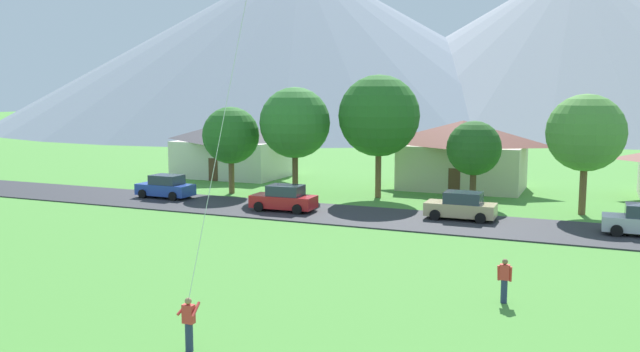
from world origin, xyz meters
The scene contains 15 objects.
road_strip centered at (0.00, 28.62, 0.04)m, with size 160.00×6.52×0.08m, color #2D2D33.
mountain_central_ridge centered at (2.28, 149.38, 18.06)m, with size 124.60×124.60×36.12m, color #8E939E.
mountain_far_west_ridge centered at (-82.86, 143.37, 14.24)m, with size 76.50×76.50×28.47m, color slate.
mountain_west_ridge centered at (-57.65, 134.96, 19.49)m, with size 137.82×137.82×38.97m, color gray.
house_left_center centered at (-1.04, 42.99, 2.85)m, with size 10.22×6.59×5.51m.
house_right_center centered at (-22.05, 42.67, 2.67)m, with size 10.23×7.38×5.15m.
tree_near_left centered at (1.12, 35.69, 3.93)m, with size 3.74×3.74×5.82m.
tree_left_of_center centered at (-5.93, 36.30, 6.03)m, with size 5.98×5.98×9.03m.
tree_center centered at (-11.92, 34.61, 5.48)m, with size 5.28×5.28×8.14m.
tree_right_of_center centered at (-16.92, 33.74, 4.46)m, with size 4.35×4.35×6.66m.
tree_near_right centered at (8.19, 34.85, 5.21)m, with size 4.88×4.88×7.67m.
parked_car_red_west_end centered at (-9.75, 28.29, 0.87)m, with size 4.27×2.21×1.68m.
parked_car_blue_mid_east centered at (-20.05, 29.64, 0.87)m, with size 4.24×2.15×1.68m.
parked_car_tan_east_end centered at (1.46, 29.90, 0.87)m, with size 4.21×2.11×1.68m.
watcher_person centered at (6.03, 14.72, 0.88)m, with size 0.56×0.24×1.68m.
Camera 1 is at (9.05, -9.82, 7.83)m, focal length 37.03 mm.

